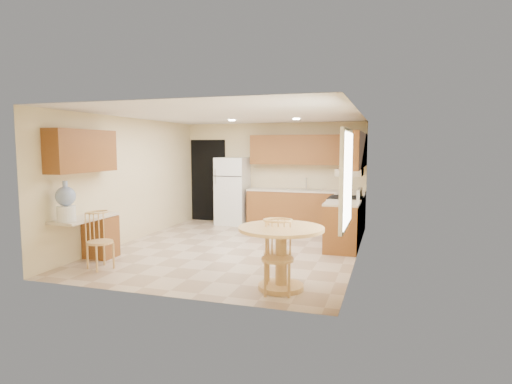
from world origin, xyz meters
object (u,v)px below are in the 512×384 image
(chair_table_a, at_px, (276,246))
(chair_desk, at_px, (96,236))
(stove, at_px, (345,219))
(water_crock, at_px, (66,203))
(refrigerator, at_px, (233,191))
(chair_table_b, at_px, (276,251))
(dining_table, at_px, (281,249))

(chair_table_a, relative_size, chair_desk, 1.00)
(stove, distance_m, water_crock, 5.16)
(refrigerator, relative_size, chair_table_b, 1.72)
(chair_table_b, bearing_deg, chair_desk, -17.90)
(refrigerator, height_order, dining_table, refrigerator)
(refrigerator, distance_m, water_crock, 4.65)
(dining_table, bearing_deg, chair_table_a, 124.42)
(chair_desk, bearing_deg, chair_table_b, 108.02)
(refrigerator, relative_size, chair_table_a, 1.85)
(refrigerator, xyz_separation_m, water_crock, (-1.05, -4.52, 0.22))
(chair_table_a, xyz_separation_m, chair_table_b, (0.11, -0.44, 0.04))
(chair_table_a, relative_size, chair_table_b, 0.93)
(refrigerator, distance_m, chair_table_b, 5.25)
(chair_desk, distance_m, water_crock, 0.68)
(refrigerator, bearing_deg, chair_desk, -97.74)
(chair_table_b, xyz_separation_m, water_crock, (-3.40, 0.17, 0.46))
(dining_table, relative_size, chair_desk, 1.28)
(stove, xyz_separation_m, water_crock, (-3.92, -3.30, 0.58))
(chair_table_b, bearing_deg, chair_table_a, -88.26)
(dining_table, bearing_deg, refrigerator, 118.04)
(chair_table_a, bearing_deg, water_crock, -106.27)
(stove, xyz_separation_m, chair_table_a, (-0.64, -3.03, 0.08))
(chair_desk, height_order, water_crock, water_crock)
(stove, distance_m, chair_desk, 4.72)
(dining_table, relative_size, chair_table_b, 1.19)
(stove, height_order, chair_desk, stove)
(refrigerator, relative_size, chair_desk, 1.84)
(stove, height_order, dining_table, stove)
(chair_table_a, height_order, chair_table_b, chair_table_b)
(stove, relative_size, water_crock, 1.74)
(stove, height_order, chair_table_b, stove)
(dining_table, relative_size, water_crock, 1.84)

